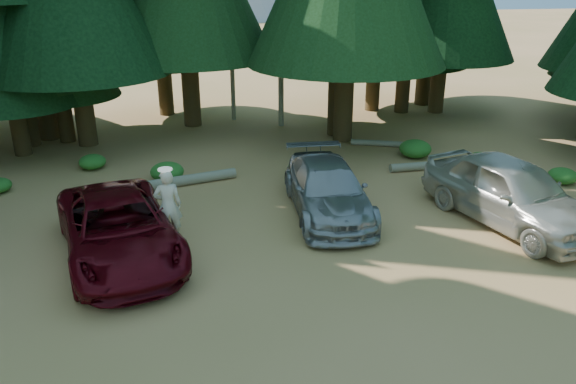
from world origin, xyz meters
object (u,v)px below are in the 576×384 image
object	(u,v)px
silver_minivan_right	(511,192)
frisbee_player	(168,205)
silver_minivan_center	(328,189)
log_right	(452,164)
log_mid	(387,144)
log_left	(166,183)
red_pickup	(119,229)

from	to	relation	value
silver_minivan_right	frisbee_player	bearing A→B (deg)	162.29
silver_minivan_center	frisbee_player	world-z (taller)	frisbee_player
silver_minivan_right	frisbee_player	size ratio (longest dim) A/B	2.88
log_right	frisbee_player	bearing A→B (deg)	-157.73
log_mid	silver_minivan_right	bearing A→B (deg)	-62.06
silver_minivan_center	silver_minivan_right	xyz separation A→B (m)	(4.81, -1.63, 0.20)
log_left	log_mid	distance (m)	9.18
silver_minivan_center	log_left	distance (m)	5.54
log_mid	log_right	distance (m)	3.18
silver_minivan_center	log_mid	xyz separation A→B (m)	(4.03, 5.86, -0.62)
silver_minivan_right	log_left	xyz separation A→B (m)	(-9.48, 4.56, -0.77)
silver_minivan_right	frisbee_player	world-z (taller)	frisbee_player
red_pickup	silver_minivan_center	size ratio (longest dim) A/B	1.09
log_mid	silver_minivan_center	bearing A→B (deg)	-102.52
frisbee_player	log_left	distance (m)	4.31
red_pickup	frisbee_player	world-z (taller)	frisbee_player
silver_minivan_right	log_mid	distance (m)	7.57
frisbee_player	log_right	size ratio (longest dim) A/B	0.41
log_mid	log_left	bearing A→B (deg)	-139.37
silver_minivan_right	log_left	size ratio (longest dim) A/B	1.15
log_mid	log_right	bearing A→B (deg)	-42.34
red_pickup	log_mid	bearing A→B (deg)	23.90
red_pickup	log_mid	distance (m)	12.31
silver_minivan_center	log_left	world-z (taller)	silver_minivan_center
silver_minivan_center	log_left	bearing A→B (deg)	150.84
log_right	red_pickup	bearing A→B (deg)	-158.47
silver_minivan_center	log_right	xyz separation A→B (m)	(5.41, 2.99, -0.59)
red_pickup	silver_minivan_center	xyz separation A→B (m)	(5.72, 1.62, -0.03)
log_right	log_mid	bearing A→B (deg)	114.66
frisbee_player	log_right	bearing A→B (deg)	-159.85
red_pickup	frisbee_player	size ratio (longest dim) A/B	2.91
silver_minivan_right	log_left	distance (m)	10.55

